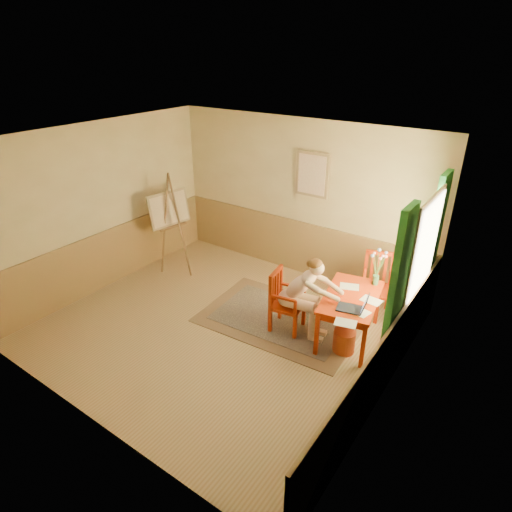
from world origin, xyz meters
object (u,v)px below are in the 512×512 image
Objects in this scene: laptop at (355,307)px; easel at (171,213)px; figure at (304,293)px; chair_back at (377,285)px; chair_left at (285,301)px; table at (351,301)px.

laptop is 0.23× the size of easel.
chair_back is at bearing 60.09° from figure.
laptop reaches higher than chair_left.
chair_back reaches higher than table.
chair_left is at bearing -179.74° from laptop.
chair_back is 0.80× the size of figure.
easel is (-3.81, 0.49, 0.33)m from laptop.
chair_back is at bearing 10.55° from easel.
laptop is at bearing -2.20° from figure.
figure is 2.89× the size of laptop.
easel is (-3.04, 0.46, 0.41)m from figure.
chair_left is at bearing -128.68° from chair_back.
figure is 0.68× the size of easel.
easel is (-3.70, -0.69, 0.60)m from chair_back.
chair_left is 2.86m from easel.
table is at bearing 19.45° from chair_left.
easel reaches higher than figure.
chair_left is 0.76× the size of figure.
table is 3.01× the size of laptop.
chair_left is 0.51× the size of easel.
chair_back is at bearing 51.32° from chair_left.
chair_back is 1.22m from laptop.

